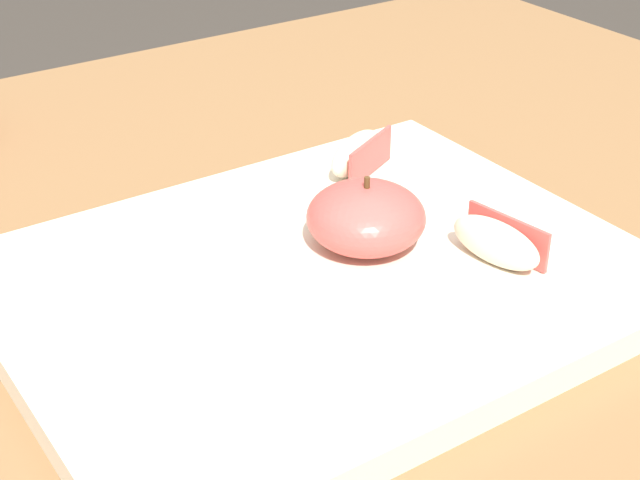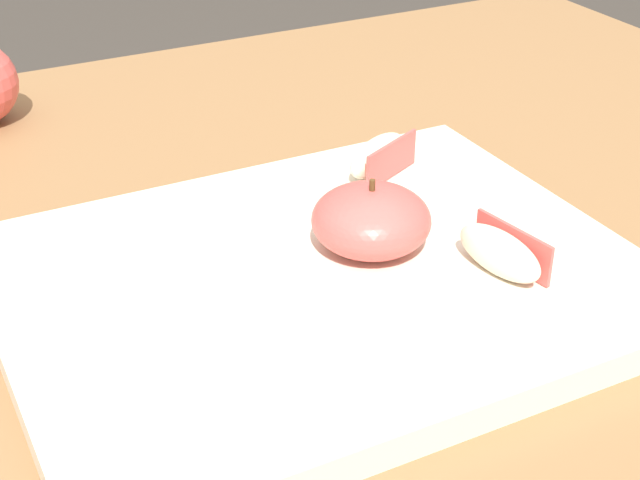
# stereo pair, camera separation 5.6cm
# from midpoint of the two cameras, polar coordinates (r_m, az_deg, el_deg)

# --- Properties ---
(dining_table) EXTENTS (1.12, 0.96, 0.77)m
(dining_table) POSITION_cam_midpoint_polar(r_m,az_deg,el_deg) (0.64, -3.46, -12.34)
(dining_table) COLOR brown
(dining_table) RESTS_ON ground_plane
(cutting_board) EXTENTS (0.37, 0.29, 0.02)m
(cutting_board) POSITION_cam_midpoint_polar(r_m,az_deg,el_deg) (0.58, -2.79, -2.62)
(cutting_board) COLOR beige
(cutting_board) RESTS_ON dining_table
(apple_half_skin_up) EXTENTS (0.07, 0.07, 0.05)m
(apple_half_skin_up) POSITION_cam_midpoint_polar(r_m,az_deg,el_deg) (0.58, 0.01, 1.29)
(apple_half_skin_up) COLOR #D14C47
(apple_half_skin_up) RESTS_ON cutting_board
(apple_wedge_middle) EXTENTS (0.06, 0.05, 0.03)m
(apple_wedge_middle) POSITION_cam_midpoint_polar(r_m,az_deg,el_deg) (0.68, -0.11, 5.10)
(apple_wedge_middle) COLOR beige
(apple_wedge_middle) RESTS_ON cutting_board
(apple_wedge_near_knife) EXTENTS (0.03, 0.06, 0.03)m
(apple_wedge_near_knife) POSITION_cam_midpoint_polar(r_m,az_deg,el_deg) (0.58, 7.74, -0.18)
(apple_wedge_near_knife) COLOR beige
(apple_wedge_near_knife) RESTS_ON cutting_board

